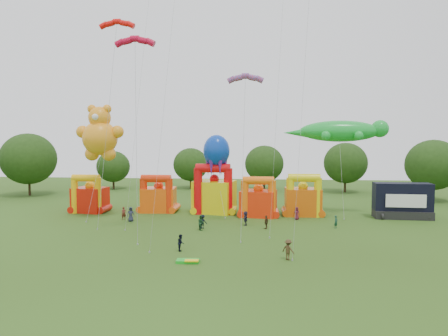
# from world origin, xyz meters

# --- Properties ---
(ground) EXTENTS (160.00, 160.00, 0.00)m
(ground) POSITION_xyz_m (0.00, 0.00, 0.00)
(ground) COLOR #2D4914
(ground) RESTS_ON ground
(tree_ring) EXTENTS (123.42, 125.52, 12.07)m
(tree_ring) POSITION_xyz_m (-1.18, 0.61, 6.26)
(tree_ring) COLOR #352314
(tree_ring) RESTS_ON ground
(bouncy_castle_0) EXTENTS (5.05, 4.31, 5.74)m
(bouncy_castle_0) POSITION_xyz_m (-18.12, 27.00, 2.20)
(bouncy_castle_0) COLOR red
(bouncy_castle_0) RESTS_ON ground
(bouncy_castle_1) EXTENTS (5.21, 4.32, 5.67)m
(bouncy_castle_1) POSITION_xyz_m (-7.98, 28.32, 2.16)
(bouncy_castle_1) COLOR #F0520D
(bouncy_castle_1) RESTS_ON ground
(bouncy_castle_2) EXTENTS (6.49, 5.67, 7.36)m
(bouncy_castle_2) POSITION_xyz_m (0.47, 28.19, 2.78)
(bouncy_castle_2) COLOR yellow
(bouncy_castle_2) RESTS_ON ground
(bouncy_castle_3) EXTENTS (5.37, 4.58, 5.74)m
(bouncy_castle_3) POSITION_xyz_m (6.99, 26.01, 2.19)
(bouncy_castle_3) COLOR red
(bouncy_castle_3) RESTS_ON ground
(bouncy_castle_4) EXTENTS (5.00, 4.05, 6.05)m
(bouncy_castle_4) POSITION_xyz_m (13.32, 27.34, 2.31)
(bouncy_castle_4) COLOR #D7550B
(bouncy_castle_4) RESTS_ON ground
(stage_trailer) EXTENTS (7.63, 3.16, 4.91)m
(stage_trailer) POSITION_xyz_m (26.70, 26.55, 2.36)
(stage_trailer) COLOR black
(stage_trailer) RESTS_ON ground
(teddy_bear_kite) EXTENTS (6.53, 4.77, 15.58)m
(teddy_bear_kite) POSITION_xyz_m (-14.34, 21.94, 10.25)
(teddy_bear_kite) COLOR orange
(teddy_bear_kite) RESTS_ON ground
(gecko_kite) EXTENTS (14.84, 6.59, 13.67)m
(gecko_kite) POSITION_xyz_m (18.53, 28.68, 11.52)
(gecko_kite) COLOR green
(gecko_kite) RESTS_ON ground
(octopus_kite) EXTENTS (3.83, 5.51, 11.59)m
(octopus_kite) POSITION_xyz_m (1.19, 26.83, 6.87)
(octopus_kite) COLOR #0B38AD
(octopus_kite) RESTS_ON ground
(parafoil_kites) EXTENTS (20.46, 11.03, 26.61)m
(parafoil_kites) POSITION_xyz_m (-7.06, 15.34, 12.18)
(parafoil_kites) COLOR red
(parafoil_kites) RESTS_ON ground
(diamond_kites) EXTENTS (21.50, 16.75, 38.91)m
(diamond_kites) POSITION_xyz_m (2.71, 13.64, 16.46)
(diamond_kites) COLOR #D9490A
(diamond_kites) RESTS_ON ground
(folded_kite_bundle) EXTENTS (2.07, 1.21, 0.31)m
(folded_kite_bundle) POSITION_xyz_m (1.06, 4.07, 0.14)
(folded_kite_bundle) COLOR green
(folded_kite_bundle) RESTS_ON ground
(spectator_0) EXTENTS (1.08, 0.85, 1.94)m
(spectator_0) POSITION_xyz_m (-9.73, 20.79, 0.97)
(spectator_0) COLOR #25293D
(spectator_0) RESTS_ON ground
(spectator_1) EXTENTS (0.77, 0.71, 1.76)m
(spectator_1) POSITION_xyz_m (-11.02, 21.80, 0.88)
(spectator_1) COLOR #5D241A
(spectator_1) RESTS_ON ground
(spectator_2) EXTENTS (0.99, 1.08, 1.78)m
(spectator_2) POSITION_xyz_m (0.26, 16.68, 0.89)
(spectator_2) COLOR #194021
(spectator_2) RESTS_ON ground
(spectator_3) EXTENTS (1.20, 0.83, 1.69)m
(spectator_3) POSITION_xyz_m (0.33, 17.55, 0.85)
(spectator_3) COLOR black
(spectator_3) RESTS_ON ground
(spectator_4) EXTENTS (0.77, 1.04, 1.65)m
(spectator_4) POSITION_xyz_m (8.02, 18.07, 0.82)
(spectator_4) COLOR #3D2E18
(spectator_4) RESTS_ON ground
(spectator_5) EXTENTS (0.56, 1.66, 1.78)m
(spectator_5) POSITION_xyz_m (5.44, 19.94, 0.89)
(spectator_5) COLOR #222137
(spectator_5) RESTS_ON ground
(spectator_6) EXTENTS (1.01, 0.86, 1.74)m
(spectator_6) POSITION_xyz_m (12.17, 24.08, 0.87)
(spectator_6) COLOR #5A1928
(spectator_6) RESTS_ON ground
(spectator_7) EXTENTS (0.65, 0.68, 1.57)m
(spectator_7) POSITION_xyz_m (16.49, 19.26, 0.78)
(spectator_7) COLOR #1B4331
(spectator_7) RESTS_ON ground
(spectator_8) EXTENTS (0.73, 0.87, 1.62)m
(spectator_8) POSITION_xyz_m (-0.33, 7.64, 0.81)
(spectator_8) COLOR black
(spectator_8) RESTS_ON ground
(spectator_9) EXTENTS (1.39, 1.29, 1.88)m
(spectator_9) POSITION_xyz_m (9.84, 5.66, 0.94)
(spectator_9) COLOR #42311A
(spectator_9) RESTS_ON ground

